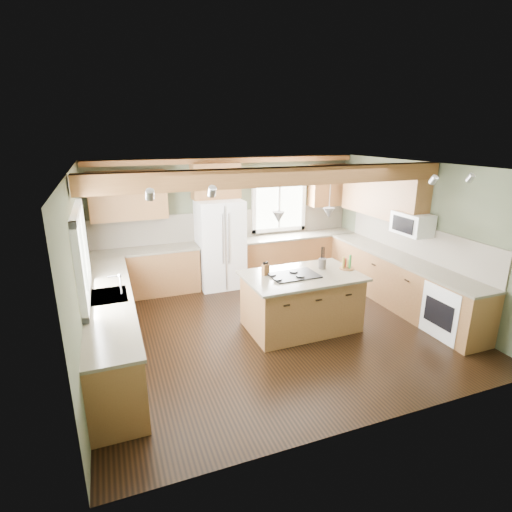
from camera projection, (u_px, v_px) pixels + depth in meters
name	position (u px, v px, depth m)	size (l,w,h in m)	color
floor	(274.00, 327.00, 6.60)	(5.60, 5.60, 0.00)	black
ceiling	(277.00, 166.00, 5.82)	(5.60, 5.60, 0.00)	silver
wall_back	(228.00, 220.00, 8.44)	(5.60, 5.60, 0.00)	#3D4631
wall_left	(81.00, 273.00, 5.26)	(5.00, 5.00, 0.00)	#3D4631
wall_right	(418.00, 236.00, 7.16)	(5.00, 5.00, 0.00)	#3D4631
ceiling_beam	(281.00, 177.00, 5.73)	(5.55, 0.26, 0.26)	brown
soffit_trim	(229.00, 160.00, 7.98)	(5.55, 0.20, 0.10)	brown
backsplash_back	(229.00, 224.00, 8.45)	(5.58, 0.03, 0.58)	brown
backsplash_right	(415.00, 240.00, 7.23)	(0.03, 3.70, 0.58)	brown
base_cab_back_left	(147.00, 273.00, 7.82)	(2.02, 0.60, 0.88)	brown
counter_back_left	(145.00, 250.00, 7.69)	(2.06, 0.64, 0.04)	#443E32
base_cab_back_right	(297.00, 255.00, 8.93)	(2.62, 0.60, 0.88)	brown
counter_back_right	(297.00, 235.00, 8.80)	(2.66, 0.64, 0.04)	#443E32
base_cab_left	(112.00, 327.00, 5.66)	(0.60, 3.70, 0.88)	brown
counter_left	(108.00, 297.00, 5.53)	(0.64, 3.74, 0.04)	#443E32
base_cab_right	(398.00, 282.00, 7.36)	(0.60, 3.70, 0.88)	brown
counter_right	(401.00, 258.00, 7.22)	(0.64, 3.74, 0.04)	#443E32
upper_cab_back_left	(128.00, 196.00, 7.42)	(1.40, 0.35, 0.90)	brown
upper_cab_over_fridge	(216.00, 181.00, 7.93)	(0.96, 0.35, 0.70)	brown
upper_cab_right	(382.00, 193.00, 7.71)	(0.35, 2.20, 0.90)	brown
upper_cab_back_corner	(329.00, 185.00, 8.87)	(0.90, 0.35, 0.90)	brown
window_left	(80.00, 254.00, 5.24)	(0.04, 1.60, 1.05)	white
window_back	(279.00, 205.00, 8.74)	(1.10, 0.04, 1.00)	white
sink	(108.00, 296.00, 5.52)	(0.50, 0.65, 0.03)	#262628
faucet	(121.00, 285.00, 5.54)	(0.02, 0.02, 0.28)	#B2B2B7
dishwasher	(117.00, 377.00, 4.51)	(0.60, 0.60, 0.84)	white
oven	(454.00, 310.00, 6.20)	(0.60, 0.72, 0.84)	white
microwave	(412.00, 224.00, 6.97)	(0.40, 0.70, 0.38)	white
pendant_left	(279.00, 217.00, 5.88)	(0.18, 0.18, 0.16)	#B2B2B7
pendant_right	(329.00, 213.00, 6.19)	(0.18, 0.18, 0.16)	#B2B2B7
refrigerator	(220.00, 244.00, 8.12)	(0.90, 0.74, 1.80)	white
island	(301.00, 302.00, 6.46)	(1.72, 1.05, 0.88)	brown
island_top	(302.00, 276.00, 6.33)	(1.84, 1.17, 0.04)	#443E32
cooktop	(294.00, 275.00, 6.27)	(0.75, 0.50, 0.02)	black
knife_block	(265.00, 270.00, 6.28)	(0.11, 0.08, 0.18)	brown
utensil_crock	(322.00, 263.00, 6.60)	(0.13, 0.13, 0.17)	#3B352F
bottle_tray	(347.00, 262.00, 6.56)	(0.24, 0.24, 0.22)	#5A311B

